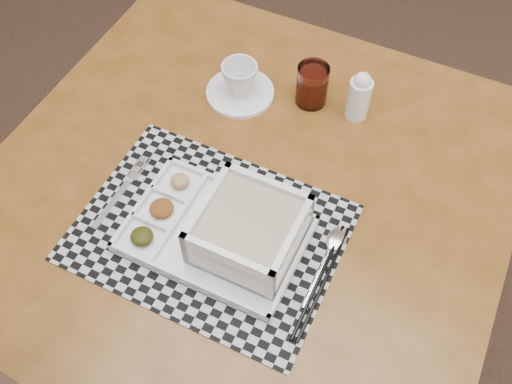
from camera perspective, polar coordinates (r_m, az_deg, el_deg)
dining_table at (r=1.18m, az=-1.03°, el=-1.51°), size 1.05×1.05×0.75m
placemat at (r=1.06m, az=-4.67°, el=-4.04°), size 0.49×0.38×0.00m
serving_tray at (r=1.01m, az=-1.76°, el=-3.98°), size 0.33×0.23×0.10m
fork at (r=1.13m, az=-13.16°, el=0.20°), size 0.03×0.19×0.00m
spoon at (r=1.05m, az=7.82°, el=-5.24°), size 0.04×0.18×0.01m
chopsticks at (r=1.01m, az=6.56°, el=-8.83°), size 0.03×0.24×0.01m
saucer at (r=1.27m, az=-1.60°, el=9.90°), size 0.15×0.15×0.01m
cup at (r=1.24m, az=-1.64°, el=11.25°), size 0.09×0.09×0.07m
juice_glass at (r=1.23m, az=5.62°, el=10.48°), size 0.07×0.07×0.09m
creamer_bottle at (r=1.21m, az=10.29°, el=9.43°), size 0.05×0.05×0.12m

